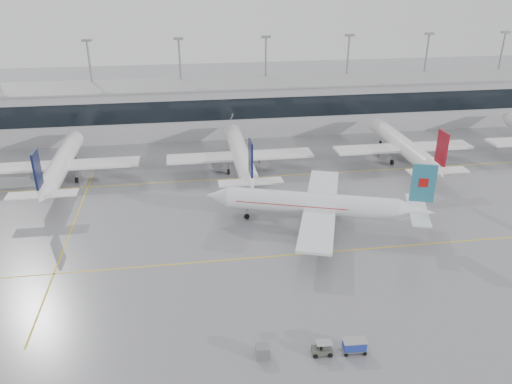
{
  "coord_description": "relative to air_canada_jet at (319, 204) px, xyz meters",
  "views": [
    {
      "loc": [
        -11.02,
        -61.35,
        38.74
      ],
      "look_at": [
        0.0,
        12.0,
        5.0
      ],
      "focal_mm": 35.0,
      "sensor_mm": 36.0,
      "label": 1
    }
  ],
  "objects": [
    {
      "name": "air_canada_jet",
      "position": [
        0.0,
        0.0,
        0.0
      ],
      "size": [
        36.12,
        29.53,
        11.65
      ],
      "rotation": [
        0.0,
        0.0,
        2.82
      ],
      "color": "white",
      "rests_on": "ground"
    },
    {
      "name": "parked_jet_d",
      "position": [
        25.25,
        25.16,
        0.01
      ],
      "size": [
        29.64,
        36.96,
        11.72
      ],
      "rotation": [
        0.0,
        0.0,
        1.57
      ],
      "color": "white",
      "rests_on": "ground"
    },
    {
      "name": "baggage_cart",
      "position": [
        -3.78,
        -29.31,
        -2.76
      ],
      "size": [
        2.7,
        1.61,
        1.62
      ],
      "rotation": [
        0.0,
        0.0,
        -0.06
      ],
      "color": "gray",
      "rests_on": "ground"
    },
    {
      "name": "taxi_line_cross",
      "position": [
        -39.75,
        6.47,
        -3.7
      ],
      "size": [
        0.25,
        60.0,
        0.01
      ],
      "primitive_type": "cube",
      "color": "yellow",
      "rests_on": "ground"
    },
    {
      "name": "ground",
      "position": [
        -9.75,
        -8.53,
        -3.7
      ],
      "size": [
        320.0,
        320.0,
        0.0
      ],
      "primitive_type": "plane",
      "color": "gray",
      "rests_on": "ground"
    },
    {
      "name": "taxi_line_main",
      "position": [
        -9.75,
        -8.53,
        -3.7
      ],
      "size": [
        120.0,
        0.25,
        0.01
      ],
      "primitive_type": "cube",
      "color": "yellow",
      "rests_on": "ground"
    },
    {
      "name": "gse_unit",
      "position": [
        -13.82,
        -28.54,
        -2.98
      ],
      "size": [
        1.49,
        1.39,
        1.45
      ],
      "primitive_type": "cube",
      "rotation": [
        0.0,
        0.0,
        -0.03
      ],
      "color": "slate",
      "rests_on": "ground"
    },
    {
      "name": "terminal",
      "position": [
        -9.75,
        53.47,
        2.3
      ],
      "size": [
        180.0,
        15.0,
        12.0
      ],
      "primitive_type": "cube",
      "color": "#A09FA3",
      "rests_on": "ground"
    },
    {
      "name": "parked_jet_c",
      "position": [
        -9.75,
        25.16,
        0.01
      ],
      "size": [
        29.64,
        36.96,
        11.72
      ],
      "rotation": [
        0.0,
        0.0,
        1.57
      ],
      "color": "white",
      "rests_on": "ground"
    },
    {
      "name": "taxi_line_north",
      "position": [
        -9.75,
        21.47,
        -3.7
      ],
      "size": [
        120.0,
        0.25,
        0.01
      ],
      "primitive_type": "cube",
      "color": "yellow",
      "rests_on": "ground"
    },
    {
      "name": "baggage_tug",
      "position": [
        -7.37,
        -29.1,
        -3.14
      ],
      "size": [
        3.31,
        1.49,
        1.59
      ],
      "rotation": [
        0.0,
        0.0,
        -0.06
      ],
      "color": "#43483D",
      "rests_on": "ground"
    },
    {
      "name": "terminal_roof",
      "position": [
        -9.75,
        53.47,
        8.5
      ],
      "size": [
        182.0,
        16.0,
        0.4
      ],
      "primitive_type": "cube",
      "color": "gray",
      "rests_on": "ground"
    },
    {
      "name": "terminal_glass",
      "position": [
        -9.75,
        45.92,
        3.8
      ],
      "size": [
        180.0,
        0.2,
        5.0
      ],
      "primitive_type": "cube",
      "color": "black",
      "rests_on": "ground"
    },
    {
      "name": "light_masts",
      "position": [
        -9.75,
        59.47,
        9.64
      ],
      "size": [
        156.4,
        1.0,
        22.6
      ],
      "color": "gray",
      "rests_on": "ground"
    },
    {
      "name": "parked_jet_b",
      "position": [
        -44.75,
        25.16,
        0.01
      ],
      "size": [
        29.64,
        36.96,
        11.72
      ],
      "rotation": [
        0.0,
        0.0,
        1.57
      ],
      "color": "white",
      "rests_on": "ground"
    }
  ]
}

